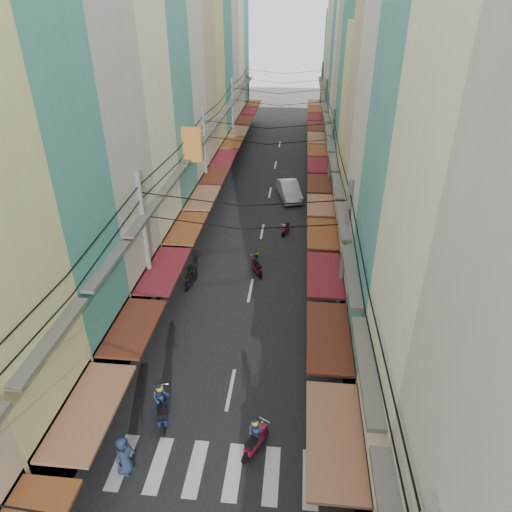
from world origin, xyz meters
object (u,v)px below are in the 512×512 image
Objects in this scene: bicycle at (386,330)px; market_umbrella at (406,375)px; white_car at (289,198)px; traffic_sign at (349,336)px.

bicycle is 6.01m from market_umbrella.
white_car is 21.71m from traffic_sign.
white_car is at bearing 98.94° from traffic_sign.
bicycle is at bearing 86.57° from market_umbrella.
white_car is 18.75m from bicycle.
traffic_sign is at bearing 134.17° from market_umbrella.
white_car is 1.72× the size of traffic_sign.
market_umbrella is 2.95m from traffic_sign.
white_car is at bearing 103.00° from market_umbrella.
bicycle is at bearing 55.57° from traffic_sign.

